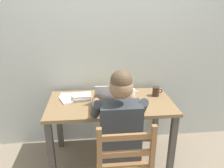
% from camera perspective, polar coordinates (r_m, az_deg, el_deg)
% --- Properties ---
extents(ground_plane, '(8.00, 8.00, 0.00)m').
position_cam_1_polar(ground_plane, '(2.70, -0.35, -18.94)').
color(ground_plane, gray).
extents(back_wall, '(6.00, 0.04, 2.60)m').
position_cam_1_polar(back_wall, '(2.53, -1.32, 11.10)').
color(back_wall, beige).
rests_on(back_wall, ground).
extents(desk, '(1.32, 0.69, 0.74)m').
position_cam_1_polar(desk, '(2.35, -0.39, -7.04)').
color(desk, olive).
rests_on(desk, ground).
extents(seated_person, '(0.50, 0.60, 1.25)m').
position_cam_1_polar(seated_person, '(1.96, 1.83, -11.14)').
color(seated_person, '#33383D').
rests_on(seated_person, ground).
extents(laptop, '(0.33, 0.34, 0.21)m').
position_cam_1_polar(laptop, '(2.16, -0.20, -4.99)').
color(laptop, '#ADAFB2').
rests_on(laptop, desk).
extents(computer_mouse, '(0.06, 0.10, 0.03)m').
position_cam_1_polar(computer_mouse, '(2.16, 7.37, -6.13)').
color(computer_mouse, '#ADAFB2').
rests_on(computer_mouse, desk).
extents(coffee_mug_white, '(0.11, 0.08, 0.10)m').
position_cam_1_polar(coffee_mug_white, '(2.38, 5.23, -2.46)').
color(coffee_mug_white, white).
rests_on(coffee_mug_white, desk).
extents(coffee_mug_dark, '(0.11, 0.08, 0.10)m').
position_cam_1_polar(coffee_mug_dark, '(2.47, 11.58, -1.94)').
color(coffee_mug_dark, '#38281E').
rests_on(coffee_mug_dark, desk).
extents(book_stack_main, '(0.19, 0.14, 0.06)m').
position_cam_1_polar(book_stack_main, '(2.41, -2.12, -2.74)').
color(book_stack_main, gold).
rests_on(book_stack_main, desk).
extents(book_stack_side, '(0.20, 0.16, 0.06)m').
position_cam_1_polar(book_stack_side, '(2.36, -7.94, -3.43)').
color(book_stack_side, gray).
rests_on(book_stack_side, desk).
extents(paper_pile_near_laptop, '(0.26, 0.16, 0.01)m').
position_cam_1_polar(paper_pile_near_laptop, '(2.48, -10.90, -3.04)').
color(paper_pile_near_laptop, white).
rests_on(paper_pile_near_laptop, desk).
extents(paper_pile_back_corner, '(0.25, 0.25, 0.01)m').
position_cam_1_polar(paper_pile_back_corner, '(2.38, -11.00, -3.94)').
color(paper_pile_back_corner, silver).
rests_on(paper_pile_back_corner, desk).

